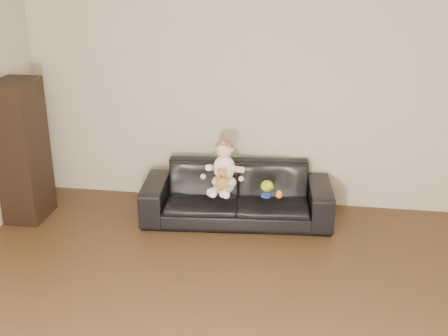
% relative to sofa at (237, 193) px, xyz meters
% --- Properties ---
extents(wall_back, '(5.00, 0.00, 5.00)m').
position_rel_sofa_xyz_m(wall_back, '(0.15, 0.50, 1.02)').
color(wall_back, '#B9AF9B').
rests_on(wall_back, ground).
extents(sofa, '(1.98, 0.92, 0.56)m').
position_rel_sofa_xyz_m(sofa, '(0.00, 0.00, 0.00)').
color(sofa, black).
rests_on(sofa, floor).
extents(cabinet, '(0.37, 0.51, 1.45)m').
position_rel_sofa_xyz_m(cabinet, '(-2.15, -0.28, 0.45)').
color(cabinet, black).
rests_on(cabinet, floor).
extents(shelf_item, '(0.18, 0.25, 0.28)m').
position_rel_sofa_xyz_m(shelf_item, '(-2.13, -0.28, 0.77)').
color(shelf_item, silver).
rests_on(shelf_item, cabinet).
extents(baby, '(0.39, 0.47, 0.51)m').
position_rel_sofa_xyz_m(baby, '(-0.12, -0.11, 0.31)').
color(baby, '#F8D2D1').
rests_on(baby, sofa).
extents(teddy_bear, '(0.14, 0.14, 0.21)m').
position_rel_sofa_xyz_m(teddy_bear, '(-0.11, -0.26, 0.25)').
color(teddy_bear, '#B47A33').
rests_on(teddy_bear, sofa).
extents(toy_green, '(0.14, 0.16, 0.11)m').
position_rel_sofa_xyz_m(toy_green, '(0.32, -0.09, 0.14)').
color(toy_green, '#B2C817').
rests_on(toy_green, sofa).
extents(toy_rattle, '(0.08, 0.08, 0.07)m').
position_rel_sofa_xyz_m(toy_rattle, '(0.45, -0.26, 0.12)').
color(toy_rattle, orange).
rests_on(toy_rattle, sofa).
extents(toy_blue_disc, '(0.12, 0.12, 0.01)m').
position_rel_sofa_xyz_m(toy_blue_disc, '(0.32, -0.23, 0.10)').
color(toy_blue_disc, '#172EB9').
rests_on(toy_blue_disc, sofa).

